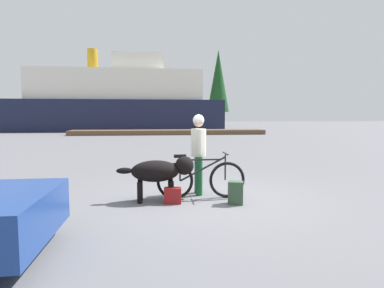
{
  "coord_description": "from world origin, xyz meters",
  "views": [
    {
      "loc": [
        -1.05,
        -6.32,
        1.67
      ],
      "look_at": [
        -0.08,
        1.59,
        0.97
      ],
      "focal_mm": 30.35,
      "sensor_mm": 36.0,
      "label": 1
    }
  ],
  "objects_px": {
    "person_cyclist": "(198,147)",
    "dog": "(160,171)",
    "bicycle": "(201,179)",
    "ferry_boat": "(119,102)",
    "handbag_pannier": "(173,196)",
    "backpack": "(236,193)"
  },
  "relations": [
    {
      "from": "bicycle",
      "to": "handbag_pannier",
      "type": "xyz_separation_m",
      "value": [
        -0.58,
        -0.31,
        -0.24
      ]
    },
    {
      "from": "person_cyclist",
      "to": "backpack",
      "type": "distance_m",
      "value": 1.31
    },
    {
      "from": "backpack",
      "to": "ferry_boat",
      "type": "bearing_deg",
      "value": 99.37
    },
    {
      "from": "person_cyclist",
      "to": "bicycle",
      "type": "bearing_deg",
      "value": -91.05
    },
    {
      "from": "bicycle",
      "to": "backpack",
      "type": "xyz_separation_m",
      "value": [
        0.59,
        -0.5,
        -0.18
      ]
    },
    {
      "from": "person_cyclist",
      "to": "dog",
      "type": "bearing_deg",
      "value": -150.75
    },
    {
      "from": "bicycle",
      "to": "person_cyclist",
      "type": "height_order",
      "value": "person_cyclist"
    },
    {
      "from": "ferry_boat",
      "to": "person_cyclist",
      "type": "bearing_deg",
      "value": -81.45
    },
    {
      "from": "backpack",
      "to": "ferry_boat",
      "type": "height_order",
      "value": "ferry_boat"
    },
    {
      "from": "handbag_pannier",
      "to": "bicycle",
      "type": "bearing_deg",
      "value": 27.97
    },
    {
      "from": "backpack",
      "to": "ferry_boat",
      "type": "distance_m",
      "value": 31.89
    },
    {
      "from": "backpack",
      "to": "handbag_pannier",
      "type": "distance_m",
      "value": 1.19
    },
    {
      "from": "person_cyclist",
      "to": "backpack",
      "type": "height_order",
      "value": "person_cyclist"
    },
    {
      "from": "dog",
      "to": "backpack",
      "type": "relative_size",
      "value": 3.47
    },
    {
      "from": "bicycle",
      "to": "person_cyclist",
      "type": "bearing_deg",
      "value": 88.95
    },
    {
      "from": "person_cyclist",
      "to": "ferry_boat",
      "type": "relative_size",
      "value": 0.08
    },
    {
      "from": "backpack",
      "to": "ferry_boat",
      "type": "relative_size",
      "value": 0.02
    },
    {
      "from": "person_cyclist",
      "to": "handbag_pannier",
      "type": "height_order",
      "value": "person_cyclist"
    },
    {
      "from": "dog",
      "to": "ferry_boat",
      "type": "xyz_separation_m",
      "value": [
        -3.77,
        30.92,
        2.56
      ]
    },
    {
      "from": "person_cyclist",
      "to": "handbag_pannier",
      "type": "bearing_deg",
      "value": -131.14
    },
    {
      "from": "person_cyclist",
      "to": "dog",
      "type": "relative_size",
      "value": 1.13
    },
    {
      "from": "dog",
      "to": "bicycle",
      "type": "bearing_deg",
      "value": 6.37
    }
  ]
}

